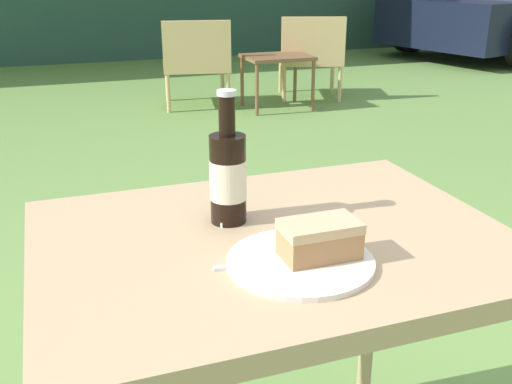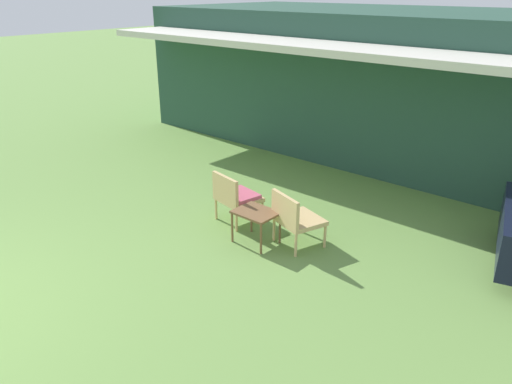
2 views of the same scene
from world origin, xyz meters
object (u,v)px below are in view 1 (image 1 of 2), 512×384
Objects in this scene: wicker_chair_cushioned at (196,59)px; wicker_chair_plain at (311,53)px; garden_side_table at (277,62)px; patio_table at (274,272)px; cake_on_plate at (311,250)px; cola_bottle_near at (228,175)px.

wicker_chair_plain is (1.08, -0.02, 0.00)m from wicker_chair_cushioned.
wicker_chair_cushioned is 1.08m from wicker_chair_plain.
wicker_chair_plain is 1.35× the size of garden_side_table.
wicker_chair_plain is 0.86× the size of patio_table.
wicker_chair_cushioned is 3.03× the size of cake_on_plate.
patio_table is at bearing 98.73° from cake_on_plate.
cake_on_plate is at bearing 89.12° from wicker_chair_cushioned.
wicker_chair_cushioned is 1.00× the size of wicker_chair_plain.
garden_side_table is (0.64, -0.29, -0.01)m from wicker_chair_cushioned.
cake_on_plate is (0.02, -0.12, 0.10)m from patio_table.
wicker_chair_plain is at bearing 65.36° from cake_on_plate.
wicker_chair_cushioned is at bearing 77.84° from patio_table.
cake_on_plate reaches higher than garden_side_table.
cola_bottle_near is (-0.96, -4.07, 0.40)m from wicker_chair_cushioned.
cake_on_plate is (-0.88, -4.28, 0.33)m from wicker_chair_cushioned.
patio_table is (-1.97, -4.14, 0.23)m from wicker_chair_plain.
cola_bottle_near is (-1.60, -3.78, 0.41)m from garden_side_table.
garden_side_table is 4.17m from patio_table.
garden_side_table is (-0.44, -0.27, -0.02)m from wicker_chair_plain.
cake_on_plate is at bearing -110.80° from garden_side_table.
patio_table reaches higher than garden_side_table.
cola_bottle_near reaches higher than wicker_chair_plain.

